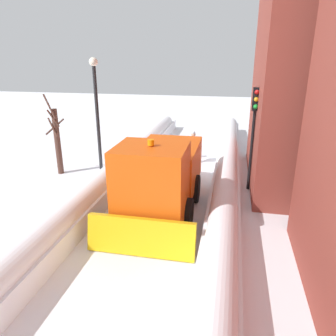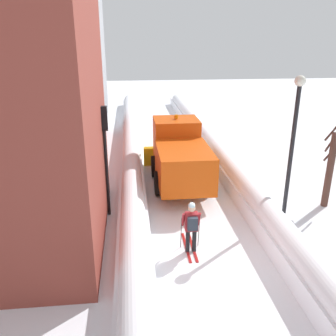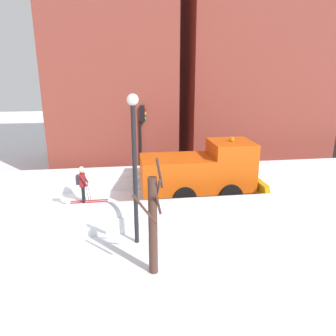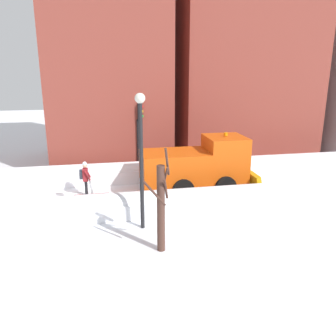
% 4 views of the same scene
% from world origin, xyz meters
% --- Properties ---
extents(ground_plane, '(80.00, 80.00, 0.00)m').
position_xyz_m(ground_plane, '(0.00, 10.00, 0.00)').
color(ground_plane, white).
extents(snowbank_left, '(1.10, 36.00, 1.17)m').
position_xyz_m(snowbank_left, '(-2.44, 10.00, 0.54)').
color(snowbank_left, white).
rests_on(snowbank_left, ground).
extents(snowbank_right, '(1.10, 36.00, 1.13)m').
position_xyz_m(snowbank_right, '(2.44, 10.00, 0.51)').
color(snowbank_right, white).
rests_on(snowbank_right, ground).
extents(building_brick_near, '(8.31, 7.46, 17.29)m').
position_xyz_m(building_brick_near, '(-7.58, 2.02, 8.65)').
color(building_brick_near, brown).
rests_on(building_brick_near, ground).
extents(building_brick_mid, '(6.13, 9.63, 13.82)m').
position_xyz_m(building_brick_mid, '(-7.58, 11.58, 6.91)').
color(building_brick_mid, brown).
rests_on(building_brick_mid, ground).
extents(plow_truck, '(3.20, 5.98, 3.12)m').
position_xyz_m(plow_truck, '(-0.15, 6.31, 1.48)').
color(plow_truck, '#DB510F').
rests_on(plow_truck, ground).
extents(skier, '(0.62, 1.80, 1.81)m').
position_xyz_m(skier, '(-0.58, 0.47, 1.00)').
color(skier, black).
rests_on(skier, ground).
extents(traffic_light_pole, '(0.28, 0.42, 4.35)m').
position_xyz_m(traffic_light_pole, '(-3.40, 3.58, 3.05)').
color(traffic_light_pole, black).
rests_on(traffic_light_pole, ground).
extents(street_lamp, '(0.40, 0.40, 5.45)m').
position_xyz_m(street_lamp, '(3.67, 2.86, 3.43)').
color(street_lamp, black).
rests_on(street_lamp, ground).
extents(bare_tree_near, '(0.87, 0.97, 3.87)m').
position_xyz_m(bare_tree_near, '(5.64, 3.29, 1.70)').
color(bare_tree_near, '#4B2F26').
rests_on(bare_tree_near, ground).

